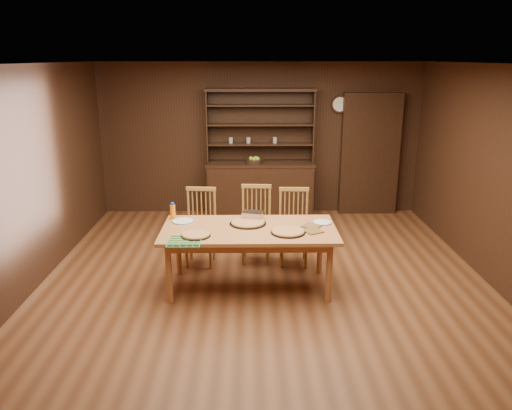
{
  "coord_description": "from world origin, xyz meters",
  "views": [
    {
      "loc": [
        -0.18,
        -5.6,
        2.67
      ],
      "look_at": [
        -0.1,
        0.4,
        0.88
      ],
      "focal_mm": 35.0,
      "sensor_mm": 36.0,
      "label": 1
    }
  ],
  "objects_px": {
    "chair_left": "(201,224)",
    "chair_right": "(294,224)",
    "juice_bottle": "(173,211)",
    "china_hutch": "(260,182)",
    "dining_table": "(249,234)",
    "chair_center": "(256,221)"
  },
  "relations": [
    {
      "from": "chair_center",
      "to": "juice_bottle",
      "type": "xyz_separation_m",
      "value": [
        -1.03,
        -0.51,
        0.3
      ]
    },
    {
      "from": "juice_bottle",
      "to": "chair_right",
      "type": "bearing_deg",
      "value": 14.78
    },
    {
      "from": "dining_table",
      "to": "juice_bottle",
      "type": "bearing_deg",
      "value": 158.21
    },
    {
      "from": "china_hutch",
      "to": "chair_right",
      "type": "relative_size",
      "value": 2.14
    },
    {
      "from": "chair_left",
      "to": "chair_right",
      "type": "xyz_separation_m",
      "value": [
        1.24,
        -0.01,
        -0.0
      ]
    },
    {
      "from": "chair_left",
      "to": "chair_right",
      "type": "distance_m",
      "value": 1.24
    },
    {
      "from": "china_hutch",
      "to": "dining_table",
      "type": "xyz_separation_m",
      "value": [
        -0.19,
        -2.86,
        0.08
      ]
    },
    {
      "from": "dining_table",
      "to": "juice_bottle",
      "type": "distance_m",
      "value": 1.03
    },
    {
      "from": "china_hutch",
      "to": "chair_left",
      "type": "bearing_deg",
      "value": -112.06
    },
    {
      "from": "china_hutch",
      "to": "dining_table",
      "type": "bearing_deg",
      "value": -93.78
    },
    {
      "from": "chair_right",
      "to": "juice_bottle",
      "type": "height_order",
      "value": "chair_right"
    },
    {
      "from": "chair_right",
      "to": "juice_bottle",
      "type": "xyz_separation_m",
      "value": [
        -1.54,
        -0.41,
        0.31
      ]
    },
    {
      "from": "china_hutch",
      "to": "chair_right",
      "type": "height_order",
      "value": "china_hutch"
    },
    {
      "from": "china_hutch",
      "to": "chair_left",
      "type": "distance_m",
      "value": 2.22
    },
    {
      "from": "juice_bottle",
      "to": "china_hutch",
      "type": "bearing_deg",
      "value": 65.47
    },
    {
      "from": "dining_table",
      "to": "chair_right",
      "type": "distance_m",
      "value": 0.99
    },
    {
      "from": "china_hutch",
      "to": "dining_table",
      "type": "height_order",
      "value": "china_hutch"
    },
    {
      "from": "chair_left",
      "to": "chair_right",
      "type": "height_order",
      "value": "chair_left"
    },
    {
      "from": "china_hutch",
      "to": "chair_right",
      "type": "distance_m",
      "value": 2.11
    },
    {
      "from": "chair_left",
      "to": "chair_center",
      "type": "xyz_separation_m",
      "value": [
        0.74,
        0.09,
        0.01
      ]
    },
    {
      "from": "dining_table",
      "to": "chair_left",
      "type": "xyz_separation_m",
      "value": [
        -0.65,
        0.8,
        -0.14
      ]
    },
    {
      "from": "dining_table",
      "to": "juice_bottle",
      "type": "height_order",
      "value": "juice_bottle"
    }
  ]
}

